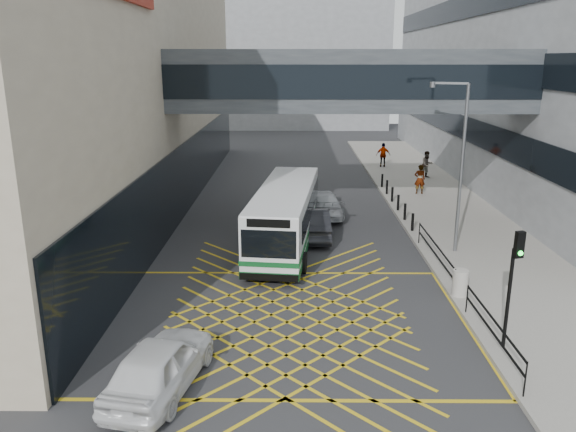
{
  "coord_description": "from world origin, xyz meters",
  "views": [
    {
      "loc": [
        0.17,
        -17.23,
        8.57
      ],
      "look_at": [
        0.0,
        4.0,
        2.6
      ],
      "focal_mm": 35.0,
      "sensor_mm": 36.0,
      "label": 1
    }
  ],
  "objects_px": {
    "bus": "(286,215)",
    "litter_bin": "(460,283)",
    "car_white": "(160,364)",
    "car_dark": "(312,223)",
    "car_silver": "(321,202)",
    "pedestrian_b": "(427,165)",
    "pedestrian_c": "(383,155)",
    "street_lamp": "(458,158)",
    "pedestrian_a": "(420,179)",
    "traffic_light": "(514,273)"
  },
  "relations": [
    {
      "from": "bus",
      "to": "litter_bin",
      "type": "bearing_deg",
      "value": -36.71
    },
    {
      "from": "car_white",
      "to": "car_dark",
      "type": "height_order",
      "value": "car_white"
    },
    {
      "from": "car_silver",
      "to": "pedestrian_b",
      "type": "relative_size",
      "value": 2.56
    },
    {
      "from": "litter_bin",
      "to": "pedestrian_c",
      "type": "xyz_separation_m",
      "value": [
        1.12,
        25.46,
        0.46
      ]
    },
    {
      "from": "street_lamp",
      "to": "pedestrian_b",
      "type": "xyz_separation_m",
      "value": [
        2.58,
        16.19,
        -3.28
      ]
    },
    {
      "from": "pedestrian_c",
      "to": "car_silver",
      "type": "bearing_deg",
      "value": 72.6
    },
    {
      "from": "pedestrian_a",
      "to": "pedestrian_b",
      "type": "bearing_deg",
      "value": -106.85
    },
    {
      "from": "car_white",
      "to": "pedestrian_a",
      "type": "distance_m",
      "value": 25.0
    },
    {
      "from": "bus",
      "to": "car_dark",
      "type": "xyz_separation_m",
      "value": [
        1.28,
        1.32,
        -0.78
      ]
    },
    {
      "from": "pedestrian_b",
      "to": "pedestrian_c",
      "type": "height_order",
      "value": "pedestrian_b"
    },
    {
      "from": "car_dark",
      "to": "car_white",
      "type": "bearing_deg",
      "value": 69.48
    },
    {
      "from": "car_white",
      "to": "pedestrian_a",
      "type": "xyz_separation_m",
      "value": [
        11.68,
        22.1,
        0.35
      ]
    },
    {
      "from": "traffic_light",
      "to": "pedestrian_c",
      "type": "bearing_deg",
      "value": 73.43
    },
    {
      "from": "car_dark",
      "to": "traffic_light",
      "type": "bearing_deg",
      "value": 113.84
    },
    {
      "from": "street_lamp",
      "to": "pedestrian_b",
      "type": "bearing_deg",
      "value": 103.14
    },
    {
      "from": "car_white",
      "to": "litter_bin",
      "type": "distance_m",
      "value": 11.36
    },
    {
      "from": "car_white",
      "to": "pedestrian_b",
      "type": "relative_size",
      "value": 2.47
    },
    {
      "from": "car_white",
      "to": "pedestrian_b",
      "type": "distance_m",
      "value": 30.24
    },
    {
      "from": "bus",
      "to": "car_white",
      "type": "relative_size",
      "value": 2.18
    },
    {
      "from": "car_silver",
      "to": "pedestrian_a",
      "type": "bearing_deg",
      "value": -151.77
    },
    {
      "from": "traffic_light",
      "to": "litter_bin",
      "type": "relative_size",
      "value": 3.78
    },
    {
      "from": "traffic_light",
      "to": "pedestrian_a",
      "type": "xyz_separation_m",
      "value": [
        1.74,
        20.05,
        -1.46
      ]
    },
    {
      "from": "bus",
      "to": "car_dark",
      "type": "relative_size",
      "value": 2.16
    },
    {
      "from": "car_silver",
      "to": "car_white",
      "type": "bearing_deg",
      "value": 66.12
    },
    {
      "from": "bus",
      "to": "street_lamp",
      "type": "distance_m",
      "value": 8.14
    },
    {
      "from": "car_dark",
      "to": "car_silver",
      "type": "distance_m",
      "value": 4.05
    },
    {
      "from": "car_silver",
      "to": "traffic_light",
      "type": "relative_size",
      "value": 1.33
    },
    {
      "from": "car_dark",
      "to": "pedestrian_c",
      "type": "bearing_deg",
      "value": -111.34
    },
    {
      "from": "street_lamp",
      "to": "litter_bin",
      "type": "relative_size",
      "value": 7.62
    },
    {
      "from": "street_lamp",
      "to": "litter_bin",
      "type": "bearing_deg",
      "value": -79.67
    },
    {
      "from": "car_white",
      "to": "pedestrian_b",
      "type": "xyz_separation_m",
      "value": [
        13.31,
        27.16,
        0.37
      ]
    },
    {
      "from": "litter_bin",
      "to": "pedestrian_b",
      "type": "relative_size",
      "value": 0.51
    },
    {
      "from": "car_dark",
      "to": "street_lamp",
      "type": "height_order",
      "value": "street_lamp"
    },
    {
      "from": "car_white",
      "to": "litter_bin",
      "type": "xyz_separation_m",
      "value": [
        9.67,
        5.95,
        -0.11
      ]
    },
    {
      "from": "traffic_light",
      "to": "pedestrian_c",
      "type": "xyz_separation_m",
      "value": [
        0.84,
        29.37,
        -1.46
      ]
    },
    {
      "from": "street_lamp",
      "to": "car_silver",
      "type": "bearing_deg",
      "value": 153.61
    },
    {
      "from": "litter_bin",
      "to": "car_silver",
      "type": "bearing_deg",
      "value": 111.89
    },
    {
      "from": "car_white",
      "to": "traffic_light",
      "type": "xyz_separation_m",
      "value": [
        9.95,
        2.05,
        1.81
      ]
    },
    {
      "from": "car_dark",
      "to": "litter_bin",
      "type": "xyz_separation_m",
      "value": [
        5.21,
        -7.4,
        -0.1
      ]
    },
    {
      "from": "traffic_light",
      "to": "car_dark",
      "type": "bearing_deg",
      "value": 100.95
    },
    {
      "from": "bus",
      "to": "pedestrian_b",
      "type": "distance_m",
      "value": 18.2
    },
    {
      "from": "car_silver",
      "to": "litter_bin",
      "type": "height_order",
      "value": "car_silver"
    },
    {
      "from": "car_white",
      "to": "traffic_light",
      "type": "distance_m",
      "value": 10.31
    },
    {
      "from": "traffic_light",
      "to": "street_lamp",
      "type": "bearing_deg",
      "value": 70.08
    },
    {
      "from": "car_dark",
      "to": "traffic_light",
      "type": "xyz_separation_m",
      "value": [
        5.48,
        -11.3,
        1.82
      ]
    },
    {
      "from": "pedestrian_a",
      "to": "pedestrian_c",
      "type": "height_order",
      "value": "pedestrian_c"
    },
    {
      "from": "car_dark",
      "to": "pedestrian_a",
      "type": "relative_size",
      "value": 2.55
    },
    {
      "from": "car_white",
      "to": "street_lamp",
      "type": "bearing_deg",
      "value": -122.85
    },
    {
      "from": "car_white",
      "to": "street_lamp",
      "type": "xyz_separation_m",
      "value": [
        10.72,
        10.97,
        3.65
      ]
    },
    {
      "from": "bus",
      "to": "litter_bin",
      "type": "height_order",
      "value": "bus"
    }
  ]
}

